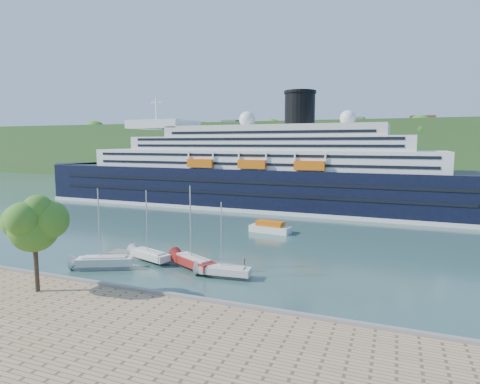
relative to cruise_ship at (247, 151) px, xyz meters
name	(u,v)px	position (x,y,z in m)	size (l,w,h in m)	color
ground	(108,294)	(6.54, -58.59, -13.53)	(400.00, 400.00, 0.00)	#2A4A47
far_hillside	(330,151)	(6.54, 86.41, -1.53)	(400.00, 50.00, 24.00)	#2D5722
quay_coping	(106,284)	(6.54, -58.79, -12.38)	(220.00, 0.50, 0.30)	slate
cruise_ship	(247,151)	(0.00, 0.00, 0.00)	(120.49, 17.54, 27.06)	black
promenade_tree	(35,240)	(1.37, -62.47, -7.38)	(6.22, 6.22, 10.30)	#396A1B
floating_pontoon	(170,260)	(6.36, -46.29, -13.32)	(19.01, 2.32, 0.42)	gray
sailboat_white_near	(104,231)	(0.65, -51.91, -8.77)	(7.37, 2.05, 9.52)	silver
sailboat_red	(193,230)	(10.94, -48.26, -8.63)	(7.59, 2.11, 9.81)	maroon
sailboat_white_far	(225,242)	(15.70, -49.53, -9.35)	(6.46, 1.80, 8.35)	silver
tender_launch	(270,227)	(13.54, -25.09, -12.54)	(7.17, 2.45, 1.98)	#D15D0C
sailboat_extra	(149,228)	(4.11, -47.37, -9.08)	(6.89, 1.91, 8.90)	silver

